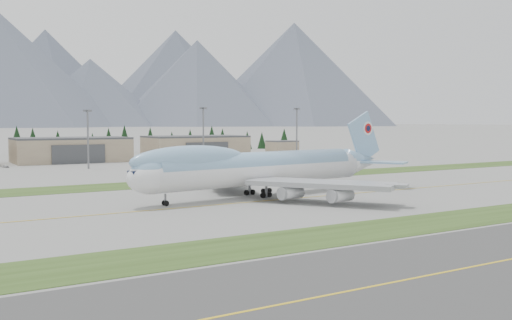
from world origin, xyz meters
TOP-DOWN VIEW (x-y plane):
  - ground at (0.00, 0.00)m, footprint 7000.00×7000.00m
  - grass_strip_near at (0.00, -38.00)m, footprint 400.00×14.00m
  - grass_strip_far at (0.00, 45.00)m, footprint 400.00×18.00m
  - taxiway_line_main at (0.00, 0.00)m, footprint 400.00×0.40m
  - boeing_747_freighter at (-4.15, 7.78)m, footprint 78.06×66.62m
  - hangar_center at (-15.00, 149.90)m, footprint 48.00×26.60m
  - hangar_right at (45.00, 149.90)m, footprint 48.00×26.60m
  - control_shed at (95.00, 148.00)m, footprint 14.00×12.00m
  - floodlight_masts at (-18.65, 110.85)m, footprint 183.48×10.05m
  - service_vehicle_a at (-44.33, 130.31)m, footprint 2.27×3.79m
  - service_vehicle_b at (23.95, 131.54)m, footprint 3.50×2.24m
  - service_vehicle_c at (48.62, 127.13)m, footprint 2.22×4.52m
  - conifer_belt at (5.95, 212.27)m, footprint 279.21×14.88m

SIDE VIEW (x-z plane):
  - ground at x=0.00m, z-range 0.00..0.00m
  - grass_strip_near at x=0.00m, z-range -0.04..0.04m
  - grass_strip_far at x=0.00m, z-range -0.04..0.04m
  - taxiway_line_main at x=0.00m, z-range -0.01..0.01m
  - service_vehicle_a at x=-44.33m, z-range -0.60..0.60m
  - service_vehicle_b at x=23.95m, z-range -0.54..0.54m
  - service_vehicle_c at x=48.62m, z-range -0.63..0.63m
  - control_shed at x=95.00m, z-range 0.00..7.60m
  - hangar_center at x=-15.00m, z-range -0.01..10.79m
  - hangar_right at x=45.00m, z-range -0.01..10.79m
  - boeing_747_freighter at x=-4.15m, z-range -3.49..17.00m
  - conifer_belt at x=5.95m, z-range -1.08..14.82m
  - floodlight_masts at x=-18.65m, z-range 4.17..28.24m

